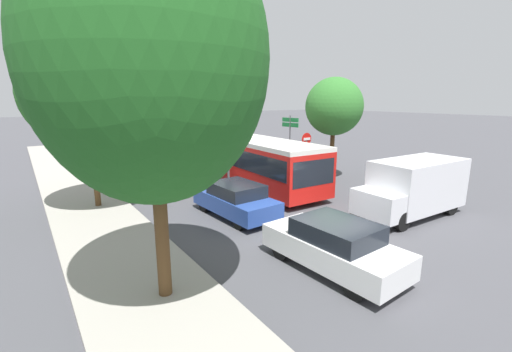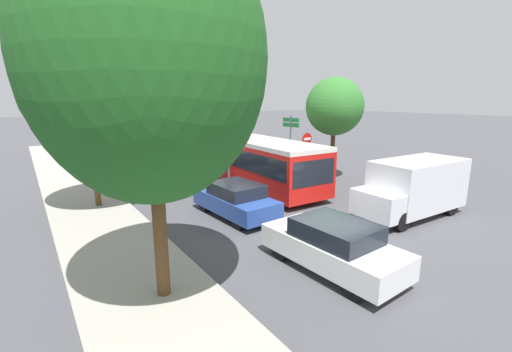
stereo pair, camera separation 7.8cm
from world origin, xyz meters
name	(u,v)px [view 1 (the left image)]	position (x,y,z in m)	size (l,w,h in m)	color
ground_plane	(328,234)	(0.00, 0.00, 0.00)	(200.00, 200.00, 0.00)	#47474C
kerb_strip_left	(72,183)	(-6.55, 13.42, 0.07)	(3.20, 36.84, 0.14)	#9E998E
articulated_bus	(221,150)	(1.89, 11.12, 1.51)	(3.31, 17.72, 2.62)	red
city_bus_rear	(107,134)	(-1.76, 26.84, 1.46)	(2.79, 11.73, 2.52)	silver
queued_car_white	(334,245)	(-1.80, -1.90, 0.73)	(1.97, 4.25, 1.45)	white
queued_car_blue	(236,200)	(-1.73, 3.48, 0.71)	(1.92, 4.13, 1.41)	#284799
queued_car_graphite	(183,175)	(-1.59, 9.19, 0.68)	(1.83, 3.94, 1.34)	#47474C
queued_car_tan	(153,161)	(-1.51, 14.37, 0.69)	(1.85, 3.98, 1.36)	tan
white_van	(414,186)	(4.33, -0.55, 1.24)	(5.07, 2.15, 2.31)	silver
traffic_light	(228,143)	(0.12, 7.20, 2.50)	(0.35, 0.38, 3.40)	#56595E
no_entry_sign	(306,149)	(4.84, 6.42, 1.88)	(0.70, 0.08, 2.82)	#56595E
direction_sign_post	(290,131)	(6.69, 10.05, 2.55)	(0.29, 1.39, 3.60)	#56595E
tree_left_near	(150,59)	(-6.22, -0.61, 5.55)	(4.96, 4.96, 8.64)	#51381E
tree_left_mid	(88,96)	(-6.13, 7.73, 4.84)	(4.97, 4.97, 7.24)	#51381E
tree_right_near	(335,108)	(6.80, 6.20, 4.17)	(3.35, 3.35, 5.95)	#51381E
tree_right_mid	(232,104)	(7.29, 18.77, 4.27)	(3.96, 3.96, 6.11)	#51381E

